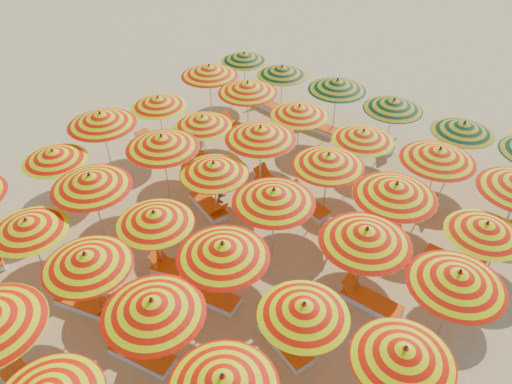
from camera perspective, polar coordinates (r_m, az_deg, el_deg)
ground at (r=16.12m, az=-1.08°, el=-5.36°), size 120.00×120.00×0.00m
umbrella_7 at (r=14.97m, az=-24.67°, el=-3.47°), size 2.26×2.26×2.26m
umbrella_8 at (r=13.17m, az=-18.84°, el=-7.34°), size 2.93×2.93×2.41m
umbrella_9 at (r=11.61m, az=-11.74°, el=-12.70°), size 3.04×3.04×2.53m
umbrella_10 at (r=10.46m, az=-3.81°, el=-20.84°), size 2.97×2.97×2.42m
umbrella_12 at (r=17.61m, az=-22.13°, el=3.89°), size 2.40×2.40×2.26m
umbrella_13 at (r=15.53m, az=-18.40°, el=1.21°), size 3.21×3.21×2.56m
umbrella_14 at (r=14.04m, az=-11.53°, el=-2.87°), size 2.37×2.37×2.34m
umbrella_15 at (r=12.58m, az=-3.82°, el=-6.61°), size 2.61×2.61×2.55m
umbrella_16 at (r=11.65m, az=5.49°, el=-13.23°), size 2.69×2.69×2.29m
umbrella_17 at (r=11.25m, az=16.55°, el=-17.33°), size 2.87×2.87×2.37m
umbrella_18 at (r=18.59m, az=-17.29°, el=7.99°), size 2.58×2.58×2.59m
umbrella_19 at (r=16.73m, az=-10.70°, el=5.65°), size 2.82×2.82×2.60m
umbrella_20 at (r=15.65m, az=-4.84°, el=2.77°), size 2.89×2.89×2.35m
umbrella_21 at (r=14.16m, az=2.04°, el=-0.44°), size 2.54×2.54×2.58m
umbrella_22 at (r=13.19m, az=12.47°, el=-4.87°), size 3.03×3.03×2.59m
umbrella_23 at (r=12.86m, az=22.09°, el=-9.13°), size 2.56×2.56×2.52m
umbrella_24 at (r=19.83m, az=-11.11°, el=10.09°), size 2.20×2.20×2.28m
umbrella_25 at (r=18.34m, az=-6.13°, el=8.08°), size 2.59×2.59×2.25m
umbrella_26 at (r=16.90m, az=0.52°, el=6.77°), size 2.75×2.75×2.62m
umbrella_27 at (r=15.91m, az=8.28°, el=3.66°), size 2.90×2.90×2.49m
umbrella_28 at (r=14.88m, az=15.69°, el=0.24°), size 2.92×2.92×2.61m
umbrella_29 at (r=14.88m, az=24.77°, el=-3.80°), size 2.72×2.72×2.26m
umbrella_30 at (r=21.53m, az=-5.38°, el=13.65°), size 2.76×2.76×2.55m
umbrella_31 at (r=20.08m, az=-0.96°, el=11.85°), size 3.08×3.08×2.52m
umbrella_32 at (r=18.85m, az=5.00°, el=9.26°), size 2.48×2.48×2.32m
umbrella_33 at (r=17.73m, az=12.15°, el=6.35°), size 2.54×2.54×2.28m
umbrella_34 at (r=16.93m, az=20.18°, el=4.05°), size 3.20×3.20×2.56m
umbrella_36 at (r=23.39m, az=-1.35°, el=15.17°), size 2.79×2.79×2.27m
umbrella_37 at (r=21.97m, az=3.00°, el=13.67°), size 2.40×2.40×2.31m
umbrella_38 at (r=20.63m, az=9.28°, el=11.99°), size 3.00×3.00×2.48m
umbrella_39 at (r=19.78m, az=15.45°, el=9.64°), size 2.72×2.72×2.39m
umbrella_40 at (r=19.16m, az=22.64°, el=6.82°), size 2.58×2.58×2.32m
lounger_5 at (r=14.87m, az=-18.71°, el=-11.99°), size 1.82×1.02×0.69m
lounger_6 at (r=13.48m, az=-13.09°, el=-17.58°), size 1.81×0.89×0.69m
lounger_9 at (r=15.13m, az=-8.82°, el=-8.75°), size 1.83×1.14×0.69m
lounger_10 at (r=14.37m, az=-5.49°, el=-11.66°), size 1.81×0.86×0.69m
lounger_11 at (r=13.40m, az=3.18°, el=-16.60°), size 1.83×1.09×0.69m
lounger_13 at (r=17.20m, az=-5.37°, el=-1.59°), size 1.83×1.10×0.69m
lounger_14 at (r=14.52m, az=12.92°, el=-12.06°), size 1.74×0.61×0.69m
lounger_15 at (r=20.99m, az=-11.75°, el=5.81°), size 1.80×0.82×0.69m
lounger_16 at (r=19.75m, az=-6.77°, el=4.16°), size 1.77×0.70×0.69m
lounger_17 at (r=18.04m, az=2.22°, el=0.74°), size 1.77×0.72×0.69m
lounger_18 at (r=17.27m, az=5.78°, el=-1.42°), size 1.82×0.94×0.69m
lounger_19 at (r=16.50m, az=13.17°, el=-4.64°), size 1.82×1.21×0.69m
lounger_20 at (r=16.27m, az=21.67°, el=-7.55°), size 1.74×0.60×0.69m
lounger_21 at (r=21.42m, az=-2.12°, el=7.34°), size 1.76×0.66×0.69m
lounger_22 at (r=18.09m, az=17.14°, el=-1.11°), size 1.79×0.77×0.69m
lounger_23 at (r=17.89m, az=24.66°, el=-3.77°), size 1.82×0.93×0.69m
lounger_24 at (r=23.12m, az=1.64°, el=9.82°), size 1.80×0.83×0.69m
lounger_25 at (r=21.64m, az=7.04°, el=7.41°), size 1.74×0.61×0.69m
lounger_26 at (r=20.92m, az=13.39°, el=5.43°), size 1.82×0.95×0.69m
beachgoer_b at (r=17.36m, az=-3.79°, el=1.04°), size 0.73×0.79×1.30m
beachgoer_a at (r=15.27m, az=8.28°, el=-5.14°), size 0.61×0.51×1.44m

